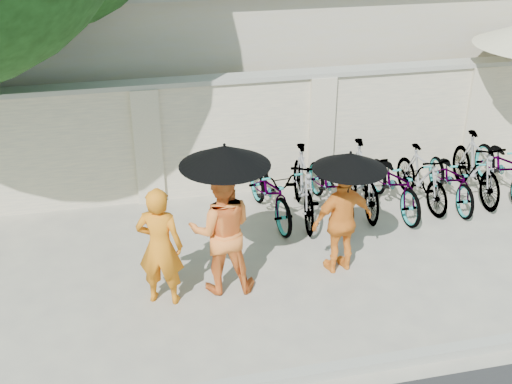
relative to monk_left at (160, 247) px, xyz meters
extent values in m
plane|color=#B2AB92|center=(1.08, -0.14, -0.82)|extent=(80.00, 80.00, 0.00)
cube|color=#9E9E90|center=(1.08, -1.84, -0.76)|extent=(40.00, 0.16, 0.12)
cube|color=beige|center=(2.08, 3.06, 0.18)|extent=(20.00, 0.30, 2.00)
cube|color=#B4AEA3|center=(3.08, 6.86, 0.78)|extent=(14.00, 6.00, 3.20)
imported|color=orange|center=(0.00, 0.00, 0.00)|extent=(0.70, 0.57, 1.65)
imported|color=orange|center=(0.82, 0.11, 0.07)|extent=(0.95, 0.78, 1.79)
cylinder|color=black|center=(0.87, 0.03, 0.68)|extent=(0.02, 0.02, 0.97)
cone|color=black|center=(0.87, 0.03, 1.16)|extent=(1.14, 1.14, 0.26)
imported|color=orange|center=(2.52, 0.20, -0.05)|extent=(0.96, 0.53, 1.55)
cylinder|color=black|center=(2.54, 0.12, 0.47)|extent=(0.02, 0.02, 0.83)
cone|color=black|center=(2.54, 0.12, 0.89)|extent=(0.99, 0.99, 0.23)
imported|color=gray|center=(1.92, 1.89, -0.33)|extent=(0.85, 1.93, 0.98)
imported|color=gray|center=(2.44, 1.81, -0.25)|extent=(0.78, 1.96, 1.15)
imported|color=gray|center=(2.97, 1.95, -0.35)|extent=(0.78, 1.83, 0.94)
imported|color=gray|center=(3.49, 1.89, -0.27)|extent=(0.68, 1.89, 1.11)
imported|color=gray|center=(4.01, 1.75, -0.33)|extent=(0.73, 1.89, 0.98)
imported|color=gray|center=(4.53, 1.83, -0.33)|extent=(0.60, 1.66, 0.98)
imported|color=gray|center=(5.05, 1.76, -0.37)|extent=(0.71, 1.76, 0.91)
imported|color=gray|center=(5.57, 1.90, -0.28)|extent=(0.66, 1.84, 1.09)
imported|color=gray|center=(6.10, 1.84, -0.30)|extent=(0.79, 2.01, 1.04)
camera|label=1|loc=(-0.35, -7.07, 4.25)|focal=45.00mm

